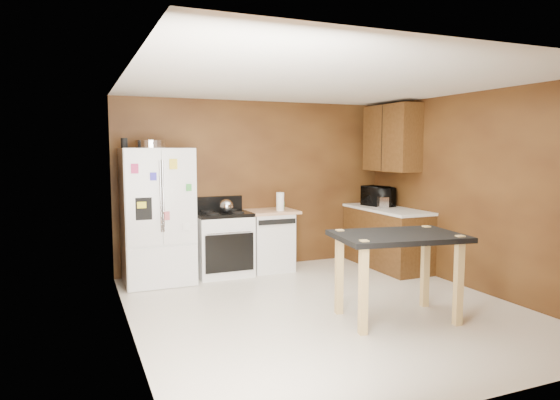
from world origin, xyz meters
TOP-DOWN VIEW (x-y plane):
  - floor at (0.00, 0.00)m, footprint 4.50×4.50m
  - ceiling at (0.00, 0.00)m, footprint 4.50×4.50m
  - wall_back at (0.00, 2.25)m, footprint 4.20×0.00m
  - wall_front at (0.00, -2.25)m, footprint 4.20×0.00m
  - wall_left at (-2.10, 0.00)m, footprint 0.00×4.50m
  - wall_right at (2.10, 0.00)m, footprint 0.00×4.50m
  - roasting_pan at (-1.61, 1.90)m, footprint 0.41×0.41m
  - pen_cup at (-1.95, 1.81)m, footprint 0.08×0.08m
  - kettle at (-0.61, 1.83)m, footprint 0.19×0.19m
  - paper_towel at (0.21, 1.84)m, footprint 0.15×0.15m
  - green_canister at (0.28, 1.99)m, footprint 0.14×0.14m
  - toaster at (1.76, 1.51)m, footprint 0.21×0.27m
  - microwave at (1.82, 1.73)m, footprint 0.44×0.56m
  - refrigerator at (-1.55, 1.86)m, footprint 0.90×0.80m
  - gas_range at (-0.64, 1.92)m, footprint 0.76×0.68m
  - dishwasher at (0.08, 1.95)m, footprint 0.78×0.63m
  - right_cabinets at (1.84, 1.48)m, footprint 0.63×1.58m
  - island at (0.52, -0.58)m, footprint 1.40×1.04m

SIDE VIEW (x-z plane):
  - floor at x=0.00m, z-range 0.00..0.00m
  - dishwasher at x=0.08m, z-range 0.01..0.90m
  - gas_range at x=-0.64m, z-range -0.09..1.01m
  - island at x=0.52m, z-range 0.31..1.24m
  - refrigerator at x=-1.55m, z-range 0.00..1.80m
  - right_cabinets at x=1.84m, z-range -0.32..2.13m
  - green_canister at x=0.28m, z-range 0.89..1.01m
  - toaster at x=1.76m, z-range 0.90..1.07m
  - kettle at x=-0.61m, z-range 0.90..1.09m
  - paper_towel at x=0.21m, z-range 0.89..1.16m
  - microwave at x=1.82m, z-range 0.90..1.18m
  - wall_back at x=0.00m, z-range -0.85..3.35m
  - wall_front at x=0.00m, z-range -0.85..3.35m
  - wall_left at x=-2.10m, z-range -1.00..3.50m
  - wall_right at x=2.10m, z-range -1.00..3.50m
  - roasting_pan at x=-1.61m, z-range 1.80..1.90m
  - pen_cup at x=-1.95m, z-range 1.80..1.93m
  - ceiling at x=0.00m, z-range 2.50..2.50m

